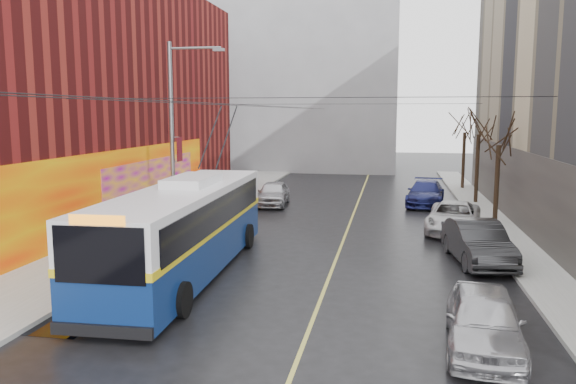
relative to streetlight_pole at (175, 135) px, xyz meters
name	(u,v)px	position (x,y,z in m)	size (l,w,h in m)	color
ground	(254,328)	(6.14, -10.00, -4.85)	(140.00, 140.00, 0.00)	black
sidewalk_left	(158,227)	(-1.86, 2.00, -4.77)	(4.00, 60.00, 0.15)	gray
sidewalk_right	(510,241)	(15.14, 2.00, -4.77)	(2.00, 60.00, 0.15)	gray
lane_line	(348,228)	(7.64, 4.00, -4.84)	(0.12, 50.00, 0.01)	#BFB74C
building_left	(32,92)	(-9.85, 3.99, 2.14)	(12.11, 36.00, 14.00)	#5E1213
building_far	(301,82)	(0.14, 34.99, 4.17)	(20.50, 12.10, 18.00)	gray
streetlight_pole	(175,135)	(0.00, 0.00, 0.00)	(2.65, 0.60, 9.00)	slate
catenary_wires	(274,105)	(3.60, 4.77, 1.40)	(18.00, 60.00, 0.22)	black
tree_near	(500,130)	(15.14, 6.00, 0.13)	(3.20, 3.20, 6.40)	black
tree_mid	(479,122)	(15.14, 13.00, 0.41)	(3.20, 3.20, 6.68)	black
tree_far	(465,122)	(15.14, 20.00, 0.30)	(3.20, 3.20, 6.57)	black
puddle	(67,319)	(0.71, -10.34, -4.84)	(1.98, 2.61, 0.01)	black
pigeons_flying	(259,81)	(4.06, -0.57, 2.37)	(2.55, 2.45, 1.76)	slate
trolleybus	(184,228)	(2.41, -5.38, -3.13)	(3.35, 13.12, 6.17)	navy
parked_car_a	(484,320)	(12.09, -10.31, -4.08)	(1.81, 4.50, 1.53)	#ACACB1
parked_car_b	(478,242)	(13.14, -1.88, -4.02)	(1.75, 5.03, 1.66)	#29292B
parked_car_c	(454,217)	(12.83, 3.95, -4.11)	(2.46, 5.33, 1.48)	silver
parked_car_d	(426,193)	(11.94, 12.05, -4.07)	(2.17, 5.34, 1.55)	navy
following_car	(273,193)	(2.39, 10.22, -4.08)	(1.81, 4.49, 1.53)	silver
pedestrian_a	(148,209)	(-2.09, 1.38, -3.75)	(0.69, 0.46, 1.90)	black
pedestrian_b	(163,205)	(-1.92, 2.87, -3.74)	(0.93, 0.73, 1.92)	black
pedestrian_c	(133,221)	(-1.59, -1.26, -3.79)	(1.17, 0.67, 1.81)	black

